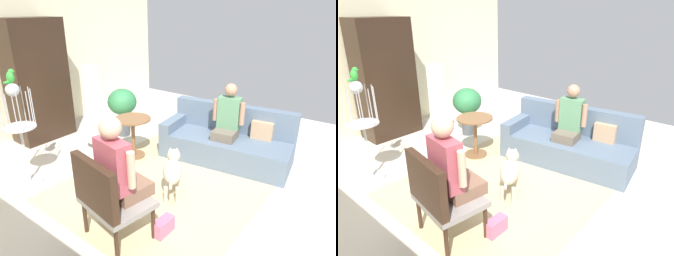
% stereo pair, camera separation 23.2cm
% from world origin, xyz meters
% --- Properties ---
extents(ground_plane, '(7.89, 7.89, 0.00)m').
position_xyz_m(ground_plane, '(0.00, 0.00, 0.00)').
color(ground_plane, beige).
extents(back_wall, '(6.76, 0.12, 2.50)m').
position_xyz_m(back_wall, '(0.00, 3.35, 1.25)').
color(back_wall, beige).
rests_on(back_wall, ground).
extents(area_rug, '(2.92, 2.47, 0.01)m').
position_xyz_m(area_rug, '(0.04, 0.07, 0.00)').
color(area_rug, '#C6B284').
rests_on(area_rug, ground).
extents(couch, '(1.09, 2.07, 0.84)m').
position_xyz_m(couch, '(1.18, -0.19, 0.29)').
color(couch, slate).
rests_on(couch, ground).
extents(armchair, '(0.66, 0.76, 0.97)m').
position_xyz_m(armchair, '(-1.25, -0.11, 0.56)').
color(armchair, '#382316').
rests_on(armchair, ground).
extents(person_on_couch, '(0.46, 0.50, 0.84)m').
position_xyz_m(person_on_couch, '(1.15, -0.22, 0.74)').
color(person_on_couch, '#665B4E').
extents(person_on_armchair, '(0.51, 0.56, 0.91)m').
position_xyz_m(person_on_armchair, '(-1.09, -0.13, 0.82)').
color(person_on_armchair, brown).
extents(round_end_table, '(0.58, 0.58, 0.66)m').
position_xyz_m(round_end_table, '(0.35, 1.04, 0.43)').
color(round_end_table, brown).
rests_on(round_end_table, ground).
extents(dog, '(0.71, 0.50, 0.54)m').
position_xyz_m(dog, '(-0.13, -0.11, 0.34)').
color(dog, beige).
rests_on(dog, ground).
extents(bird_cage_stand, '(0.42, 0.42, 1.42)m').
position_xyz_m(bird_cage_stand, '(-1.13, 1.64, 0.76)').
color(bird_cage_stand, silver).
rests_on(bird_cage_stand, ground).
extents(parrot, '(0.17, 0.10, 0.17)m').
position_xyz_m(parrot, '(-1.13, 1.64, 1.50)').
color(parrot, green).
rests_on(parrot, bird_cage_stand).
extents(potted_plant, '(0.54, 0.54, 0.90)m').
position_xyz_m(potted_plant, '(0.89, 1.81, 0.61)').
color(potted_plant, '#4C5156').
rests_on(potted_plant, ground).
extents(column_lamp, '(0.20, 0.20, 1.43)m').
position_xyz_m(column_lamp, '(0.23, 1.85, 0.71)').
color(column_lamp, '#4C4742').
rests_on(column_lamp, ground).
extents(armoire_cabinet, '(0.98, 0.56, 2.14)m').
position_xyz_m(armoire_cabinet, '(-0.06, 2.94, 1.07)').
color(armoire_cabinet, black).
rests_on(armoire_cabinet, ground).
extents(handbag, '(0.26, 0.12, 0.18)m').
position_xyz_m(handbag, '(-0.82, -0.49, 0.09)').
color(handbag, '#D8668C').
rests_on(handbag, ground).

